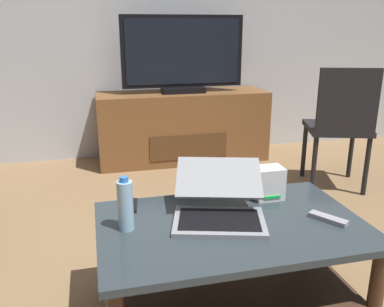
{
  "coord_description": "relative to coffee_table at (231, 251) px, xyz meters",
  "views": [
    {
      "loc": [
        -0.45,
        -1.45,
        1.21
      ],
      "look_at": [
        0.03,
        0.49,
        0.59
      ],
      "focal_mm": 38.27,
      "sensor_mm": 36.0,
      "label": 1
    }
  ],
  "objects": [
    {
      "name": "back_wall",
      "position": [
        -0.07,
        2.48,
        1.1
      ],
      "size": [
        6.4,
        0.12,
        2.8
      ],
      "primitive_type": "cube",
      "color": "silver",
      "rests_on": "ground"
    },
    {
      "name": "coffee_table",
      "position": [
        0.0,
        0.0,
        0.0
      ],
      "size": [
        1.09,
        0.68,
        0.44
      ],
      "color": "#2D383D",
      "rests_on": "ground"
    },
    {
      "name": "media_cabinet",
      "position": [
        0.28,
        2.16,
        0.02
      ],
      "size": [
        1.54,
        0.48,
        0.64
      ],
      "color": "brown",
      "rests_on": "ground"
    },
    {
      "name": "television",
      "position": [
        0.28,
        2.14,
        0.65
      ],
      "size": [
        1.08,
        0.2,
        0.67
      ],
      "color": "black",
      "rests_on": "media_cabinet"
    },
    {
      "name": "dining_chair",
      "position": [
        1.25,
        1.17,
        0.23
      ],
      "size": [
        0.55,
        0.55,
        0.94
      ],
      "color": "black",
      "rests_on": "ground"
    },
    {
      "name": "laptop",
      "position": [
        -0.03,
        0.07,
        0.2
      ],
      "size": [
        0.48,
        0.51,
        0.19
      ],
      "color": "gray",
      "rests_on": "coffee_table"
    },
    {
      "name": "router_box",
      "position": [
        0.25,
        0.2,
        0.21
      ],
      "size": [
        0.13,
        0.11,
        0.15
      ],
      "color": "white",
      "rests_on": "coffee_table"
    },
    {
      "name": "water_bottle_near",
      "position": [
        -0.43,
        0.05,
        0.24
      ],
      "size": [
        0.06,
        0.06,
        0.22
      ],
      "color": "#99C6E5",
      "rests_on": "coffee_table"
    },
    {
      "name": "cell_phone",
      "position": [
        -0.4,
        0.26,
        0.14
      ],
      "size": [
        0.09,
        0.15,
        0.01
      ],
      "primitive_type": "cube",
      "rotation": [
        0.0,
        0.0,
        -0.14
      ],
      "color": "black",
      "rests_on": "coffee_table"
    },
    {
      "name": "tv_remote",
      "position": [
        0.39,
        -0.08,
        0.14
      ],
      "size": [
        0.12,
        0.16,
        0.02
      ],
      "primitive_type": "cube",
      "rotation": [
        0.0,
        0.0,
        0.58
      ],
      "color": "#99999E",
      "rests_on": "coffee_table"
    }
  ]
}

